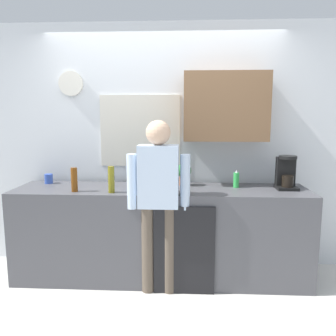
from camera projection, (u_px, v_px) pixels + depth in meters
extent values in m
plane|color=silver|center=(159.00, 291.00, 3.22)|extent=(8.00, 8.00, 0.00)
cube|color=#4C4C51|center=(161.00, 233.00, 3.45)|extent=(2.90, 0.64, 0.92)
cube|color=black|center=(184.00, 251.00, 3.11)|extent=(0.56, 0.02, 0.83)
cube|color=silver|center=(164.00, 147.00, 3.74)|extent=(4.50, 0.10, 2.60)
cube|color=beige|center=(140.00, 131.00, 3.67)|extent=(0.86, 0.02, 0.76)
cube|color=#8CA5C6|center=(140.00, 131.00, 3.67)|extent=(0.80, 0.02, 0.70)
cube|color=brown|center=(225.00, 107.00, 3.43)|extent=(0.84, 0.32, 0.68)
cylinder|color=silver|center=(71.00, 83.00, 3.62)|extent=(0.26, 0.03, 0.26)
cube|color=black|center=(286.00, 188.00, 3.34)|extent=(0.20, 0.20, 0.03)
cube|color=black|center=(285.00, 171.00, 3.37)|extent=(0.18, 0.08, 0.28)
cylinder|color=black|center=(288.00, 181.00, 3.30)|extent=(0.11, 0.11, 0.11)
cylinder|color=black|center=(288.00, 157.00, 3.29)|extent=(0.17, 0.17, 0.03)
cylinder|color=#195923|center=(151.00, 177.00, 3.19)|extent=(0.07, 0.07, 0.30)
cylinder|color=olive|center=(111.00, 179.00, 3.18)|extent=(0.06, 0.06, 0.25)
cylinder|color=brown|center=(74.00, 180.00, 3.22)|extent=(0.06, 0.06, 0.23)
cylinder|color=#3351B2|center=(49.00, 179.00, 3.62)|extent=(0.08, 0.08, 0.10)
cylinder|color=#4C72A5|center=(139.00, 185.00, 3.36)|extent=(0.22, 0.22, 0.08)
cylinder|color=#9E5638|center=(184.00, 181.00, 3.52)|extent=(0.10, 0.10, 0.09)
sphere|color=#2D7233|center=(184.00, 170.00, 3.50)|extent=(0.15, 0.15, 0.15)
cylinder|color=green|center=(236.00, 180.00, 3.41)|extent=(0.06, 0.06, 0.15)
cone|color=white|center=(236.00, 171.00, 3.39)|extent=(0.02, 0.02, 0.03)
cylinder|color=brown|center=(148.00, 249.00, 3.16)|extent=(0.12, 0.12, 0.82)
cylinder|color=brown|center=(169.00, 250.00, 3.15)|extent=(0.12, 0.12, 0.82)
cube|color=silver|center=(158.00, 176.00, 3.05)|extent=(0.36, 0.20, 0.56)
sphere|color=#D8AD8C|center=(158.00, 133.00, 2.99)|extent=(0.22, 0.22, 0.22)
cylinder|color=silver|center=(132.00, 182.00, 3.07)|extent=(0.09, 0.09, 0.50)
cylinder|color=silver|center=(185.00, 182.00, 3.05)|extent=(0.09, 0.09, 0.50)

